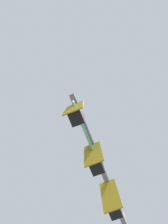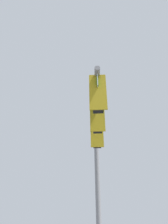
# 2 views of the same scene
# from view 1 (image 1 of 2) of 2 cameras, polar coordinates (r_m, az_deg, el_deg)

# --- Properties ---
(signal_pole_near) EXTENTS (5.08, 1.19, 7.22)m
(signal_pole_near) POSITION_cam_1_polar(r_m,az_deg,el_deg) (5.11, 9.81, -29.82)
(signal_pole_near) COLOR gray
(signal_pole_near) RESTS_ON ground_plane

